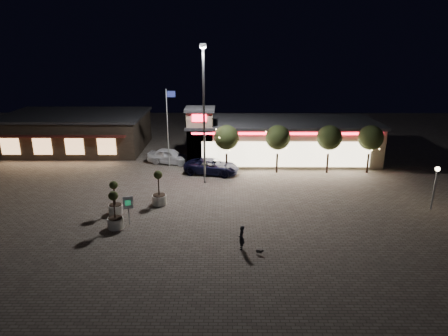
{
  "coord_description": "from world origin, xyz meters",
  "views": [
    {
      "loc": [
        3.97,
        -26.82,
        12.63
      ],
      "look_at": [
        3.78,
        6.0,
        2.06
      ],
      "focal_mm": 32.0,
      "sensor_mm": 36.0,
      "label": 1
    }
  ],
  "objects_px": {
    "planter_left": "(115,204)",
    "planter_mid": "(115,217)",
    "white_sedan": "(170,156)",
    "pedestrian": "(241,238)",
    "valet_sign": "(128,205)",
    "pickup_truck": "(212,166)"
  },
  "relations": [
    {
      "from": "white_sedan",
      "to": "planter_left",
      "type": "relative_size",
      "value": 1.81
    },
    {
      "from": "pickup_truck",
      "to": "white_sedan",
      "type": "distance_m",
      "value": 5.71
    },
    {
      "from": "pedestrian",
      "to": "planter_mid",
      "type": "relative_size",
      "value": 0.57
    },
    {
      "from": "pedestrian",
      "to": "valet_sign",
      "type": "xyz_separation_m",
      "value": [
        -7.89,
        3.47,
        0.71
      ]
    },
    {
      "from": "pickup_truck",
      "to": "planter_mid",
      "type": "height_order",
      "value": "planter_mid"
    },
    {
      "from": "pedestrian",
      "to": "planter_left",
      "type": "height_order",
      "value": "planter_left"
    },
    {
      "from": "white_sedan",
      "to": "pedestrian",
      "type": "height_order",
      "value": "white_sedan"
    },
    {
      "from": "planter_left",
      "to": "pickup_truck",
      "type": "bearing_deg",
      "value": 54.1
    },
    {
      "from": "white_sedan",
      "to": "pedestrian",
      "type": "distance_m",
      "value": 19.63
    },
    {
      "from": "pedestrian",
      "to": "planter_mid",
      "type": "height_order",
      "value": "planter_mid"
    },
    {
      "from": "white_sedan",
      "to": "valet_sign",
      "type": "relative_size",
      "value": 2.21
    },
    {
      "from": "planter_left",
      "to": "planter_mid",
      "type": "height_order",
      "value": "planter_mid"
    },
    {
      "from": "pickup_truck",
      "to": "planter_mid",
      "type": "xyz_separation_m",
      "value": [
        -6.32,
        -12.02,
        0.11
      ]
    },
    {
      "from": "planter_mid",
      "to": "pedestrian",
      "type": "bearing_deg",
      "value": -18.57
    },
    {
      "from": "white_sedan",
      "to": "valet_sign",
      "type": "height_order",
      "value": "valet_sign"
    },
    {
      "from": "white_sedan",
      "to": "pedestrian",
      "type": "relative_size",
      "value": 3.0
    },
    {
      "from": "pickup_truck",
      "to": "white_sedan",
      "type": "height_order",
      "value": "white_sedan"
    },
    {
      "from": "pedestrian",
      "to": "valet_sign",
      "type": "relative_size",
      "value": 0.74
    },
    {
      "from": "white_sedan",
      "to": "planter_left",
      "type": "bearing_deg",
      "value": -175.14
    },
    {
      "from": "pickup_truck",
      "to": "planter_mid",
      "type": "distance_m",
      "value": 13.58
    },
    {
      "from": "pickup_truck",
      "to": "pedestrian",
      "type": "xyz_separation_m",
      "value": [
        2.4,
        -14.95,
        0.05
      ]
    },
    {
      "from": "pickup_truck",
      "to": "white_sedan",
      "type": "relative_size",
      "value": 1.13
    }
  ]
}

